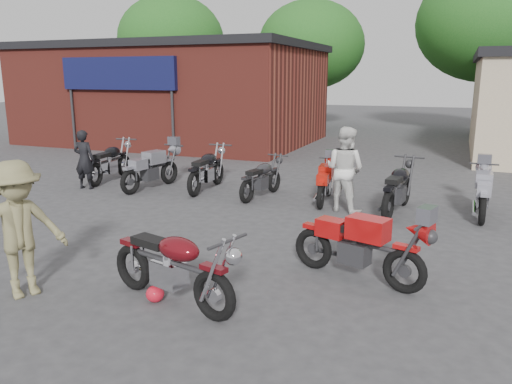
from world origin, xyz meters
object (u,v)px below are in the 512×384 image
at_px(vintage_motorcycle, 172,261).
at_px(helmet, 155,294).
at_px(person_dark, 84,160).
at_px(person_tan, 19,230).
at_px(row_bike_2, 207,167).
at_px(row_bike_3, 262,176).
at_px(row_bike_0, 110,160).
at_px(row_bike_5, 398,185).
at_px(row_bike_1, 151,167).
at_px(row_bike_6, 483,191).
at_px(sportbike, 360,242).
at_px(person_light, 345,169).
at_px(row_bike_4, 325,180).

height_order(vintage_motorcycle, helmet, vintage_motorcycle).
relative_size(person_dark, person_tan, 0.84).
bearing_deg(row_bike_2, row_bike_3, -101.12).
bearing_deg(row_bike_0, row_bike_5, -100.28).
xyz_separation_m(person_dark, row_bike_3, (4.66, 0.85, -0.25)).
relative_size(row_bike_1, row_bike_6, 1.06).
relative_size(row_bike_0, row_bike_5, 0.98).
height_order(person_tan, row_bike_3, person_tan).
bearing_deg(person_dark, row_bike_2, -169.33).
height_order(sportbike, row_bike_1, row_bike_1).
bearing_deg(sportbike, row_bike_0, 167.15).
bearing_deg(row_bike_5, helmet, 163.60).
distance_m(vintage_motorcycle, sportbike, 2.68).
height_order(vintage_motorcycle, row_bike_5, row_bike_5).
bearing_deg(person_dark, person_light, 174.69).
height_order(row_bike_2, row_bike_5, row_bike_5).
distance_m(row_bike_0, row_bike_3, 4.67).
bearing_deg(person_tan, row_bike_3, 20.19).
distance_m(person_dark, row_bike_6, 9.66).
relative_size(person_tan, row_bike_0, 0.89).
bearing_deg(person_light, helmet, 94.45).
relative_size(row_bike_0, row_bike_2, 1.01).
height_order(person_tan, row_bike_2, person_tan).
height_order(row_bike_1, row_bike_6, row_bike_1).
bearing_deg(row_bike_0, row_bike_6, -97.31).
xyz_separation_m(person_dark, row_bike_5, (7.92, 0.61, -0.16)).
height_order(row_bike_4, row_bike_5, row_bike_5).
bearing_deg(row_bike_6, sportbike, 158.96).
bearing_deg(person_light, row_bike_2, 7.41).
xyz_separation_m(person_light, row_bike_0, (-6.79, 0.69, -0.32)).
relative_size(sportbike, person_light, 1.09).
xyz_separation_m(row_bike_4, row_bike_5, (1.69, -0.35, 0.10)).
bearing_deg(row_bike_0, row_bike_3, -99.62).
bearing_deg(person_dark, row_bike_4, -179.54).
xyz_separation_m(sportbike, row_bike_4, (-1.61, 4.36, -0.06)).
bearing_deg(person_light, sportbike, 123.42).
xyz_separation_m(row_bike_2, row_bike_6, (6.55, -0.04, -0.04)).
bearing_deg(person_dark, row_bike_0, -98.12).
bearing_deg(sportbike, person_light, 122.27).
bearing_deg(row_bike_5, row_bike_0, 93.43).
xyz_separation_m(person_light, row_bike_2, (-3.74, 0.69, -0.33)).
xyz_separation_m(sportbike, row_bike_5, (0.08, 4.01, 0.03)).
height_order(person_dark, row_bike_5, person_dark).
height_order(row_bike_5, row_bike_6, row_bike_5).
height_order(vintage_motorcycle, row_bike_4, vintage_motorcycle).
relative_size(person_dark, row_bike_1, 0.76).
height_order(person_dark, person_tan, person_tan).
xyz_separation_m(row_bike_0, row_bike_4, (6.23, -0.09, -0.09)).
relative_size(vintage_motorcycle, sportbike, 1.03).
distance_m(helmet, row_bike_4, 6.13).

